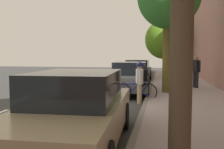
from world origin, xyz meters
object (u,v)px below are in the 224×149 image
Objects in this scene: cyclist_with_backpack at (140,78)px; bicycle_at_curb at (135,92)px; parked_sedan_grey_mid at (130,77)px; pedestrian_on_phone at (196,70)px; street_tree_far_end at (165,40)px; parked_sedan_tan_second at (76,110)px; parked_sedan_black_far at (138,70)px.

bicycle_at_curb is at bearing 117.13° from cyclist_with_backpack.
parked_sedan_grey_mid is 2.34m from bicycle_at_curb.
pedestrian_on_phone is (2.79, 3.60, 0.72)m from bicycle_at_curb.
parked_sedan_grey_mid reaches higher than bicycle_at_curb.
pedestrian_on_phone is at bearing 57.56° from cyclist_with_backpack.
cyclist_with_backpack is at bearing -62.87° from bicycle_at_curb.
pedestrian_on_phone is at bearing -82.02° from street_tree_far_end.
bicycle_at_curb is 4.61m from pedestrian_on_phone.
cyclist_with_backpack is (0.86, 4.73, 0.21)m from parked_sedan_tan_second.
pedestrian_on_phone is at bearing 22.20° from parked_sedan_grey_mid.
parked_sedan_tan_second is 9.42m from pedestrian_on_phone.
cyclist_with_backpack is (0.92, -8.77, 0.21)m from parked_sedan_black_far.
cyclist_with_backpack is at bearing -94.13° from street_tree_far_end.
parked_sedan_black_far is 2.76× the size of cyclist_with_backpack.
parked_sedan_grey_mid is (0.13, 7.42, 0.00)m from parked_sedan_tan_second.
parked_sedan_tan_second is 2.66× the size of pedestrian_on_phone.
parked_sedan_black_far is at bearing 95.99° from cyclist_with_backpack.
bicycle_at_curb is at bearing -77.37° from parked_sedan_grey_mid.
parked_sedan_black_far is at bearing 126.42° from pedestrian_on_phone.
cyclist_with_backpack is at bearing -122.44° from pedestrian_on_phone.
pedestrian_on_phone is (1.50, -10.71, -2.27)m from street_tree_far_end.
pedestrian_on_phone reaches higher than bicycle_at_curb.
parked_sedan_black_far is at bearing 94.76° from bicycle_at_curb.
parked_sedan_tan_second is at bearing -97.00° from bicycle_at_curb.
parked_sedan_tan_second is 4.81m from cyclist_with_backpack.
parked_sedan_black_far is 2.62× the size of pedestrian_on_phone.
pedestrian_on_phone reaches higher than parked_sedan_black_far.
street_tree_far_end is (1.29, 14.31, 2.99)m from bicycle_at_curb.
parked_sedan_grey_mid is at bearing 105.19° from cyclist_with_backpack.
parked_sedan_grey_mid is 12.47m from street_tree_far_end.
street_tree_far_end reaches higher than parked_sedan_grey_mid.
parked_sedan_grey_mid is 3.58m from pedestrian_on_phone.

